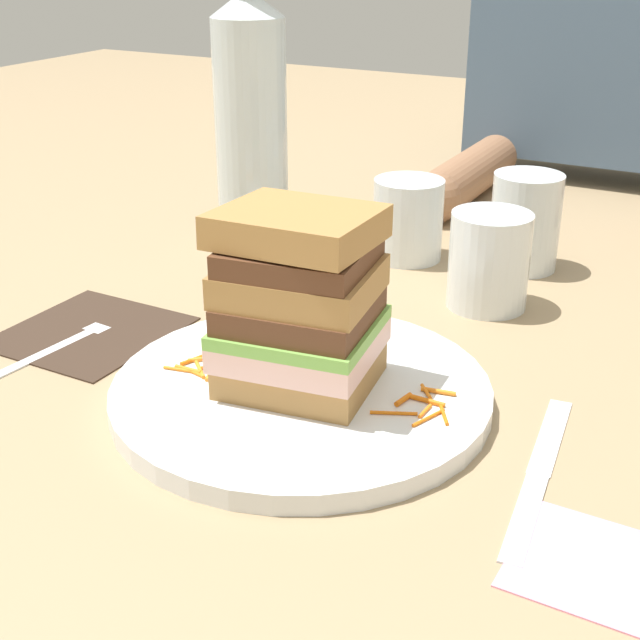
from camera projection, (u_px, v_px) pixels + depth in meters
The scene contains 28 objects.
ground_plane at pixel (313, 412), 0.65m from camera, with size 3.00×3.00×0.00m, color #9E8460.
main_plate at pixel (301, 392), 0.66m from camera, with size 0.29×0.29×0.02m, color white.
sandwich at pixel (300, 302), 0.63m from camera, with size 0.12×0.12×0.14m.
carrot_shred_0 at pixel (195, 373), 0.67m from camera, with size 0.00×0.00×0.02m, color orange.
carrot_shred_1 at pixel (190, 362), 0.69m from camera, with size 0.00×0.00×0.02m, color orange.
carrot_shred_2 at pixel (207, 359), 0.69m from camera, with size 0.00×0.00×0.03m, color orange.
carrot_shred_3 at pixel (179, 369), 0.68m from camera, with size 0.00×0.00×0.02m, color orange.
carrot_shred_4 at pixel (200, 369), 0.68m from camera, with size 0.00×0.00×0.03m, color orange.
carrot_shred_5 at pixel (188, 369), 0.68m from camera, with size 0.00×0.00×0.02m, color orange.
carrot_shred_6 at pixel (214, 367), 0.68m from camera, with size 0.00×0.00×0.02m, color orange.
carrot_shred_7 at pixel (211, 370), 0.68m from camera, with size 0.00×0.00×0.03m, color orange.
carrot_shred_8 at pixel (429, 418), 0.61m from camera, with size 0.00×0.00×0.03m, color orange.
carrot_shred_9 at pixel (427, 400), 0.63m from camera, with size 0.00×0.00×0.03m, color orange.
carrot_shred_10 at pixel (426, 391), 0.65m from camera, with size 0.00×0.00×0.02m, color orange.
carrot_shred_11 at pixel (396, 410), 0.62m from camera, with size 0.00×0.00×0.03m, color orange.
carrot_shred_12 at pixel (403, 400), 0.63m from camera, with size 0.00×0.00×0.02m, color orange.
carrot_shred_13 at pixel (438, 391), 0.64m from camera, with size 0.00×0.00×0.03m, color orange.
carrot_shred_14 at pixel (425, 411), 0.62m from camera, with size 0.00×0.00×0.02m, color orange.
carrot_shred_15 at pixel (444, 414), 0.62m from camera, with size 0.00×0.00×0.03m, color orange.
napkin_dark at pixel (90, 331), 0.78m from camera, with size 0.14×0.14×0.00m, color #38281E.
fork at pixel (70, 337), 0.76m from camera, with size 0.03×0.17×0.00m.
knife at pixel (538, 475), 0.57m from camera, with size 0.04×0.20×0.00m.
juice_glass at pixel (489, 264), 0.82m from camera, with size 0.07×0.07×0.09m.
water_bottle at pixel (251, 122), 0.92m from camera, with size 0.08×0.08×0.31m.
empty_tumbler_0 at pixel (408, 219), 0.93m from camera, with size 0.07×0.07×0.09m, color silver.
empty_tumbler_1 at pixel (525, 222), 0.90m from camera, with size 0.07×0.07×0.10m, color silver.
napkin_pink at pixel (588, 563), 0.50m from camera, with size 0.08×0.09×0.00m, color pink.
diner_across at pixel (639, 3), 1.13m from camera, with size 0.41×0.42×0.53m.
Camera 1 is at (0.27, -0.50, 0.33)m, focal length 49.45 mm.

